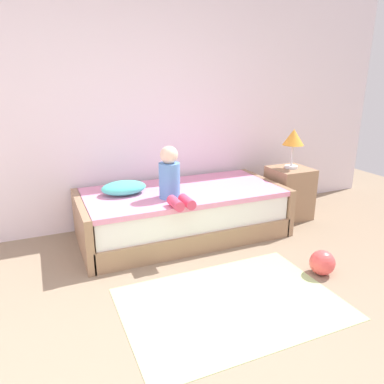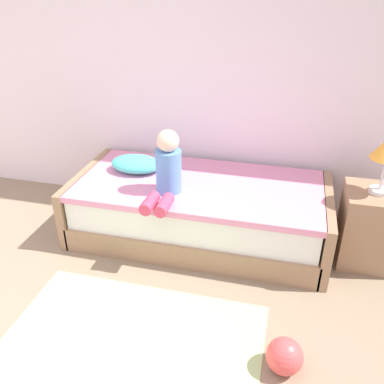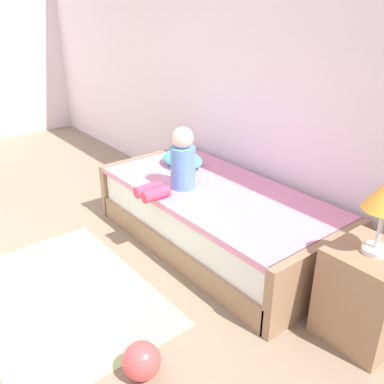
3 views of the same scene
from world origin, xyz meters
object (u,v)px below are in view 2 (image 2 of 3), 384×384
at_px(bed, 199,210).
at_px(nightstand, 370,227).
at_px(pillow, 136,164).
at_px(child_figure, 167,170).
at_px(toy_ball, 284,356).

bearing_deg(bed, nightstand, -0.59).
xyz_separation_m(nightstand, pillow, (-1.93, 0.11, 0.26)).
distance_m(child_figure, pillow, 0.52).
relative_size(nightstand, pillow, 1.36).
bearing_deg(pillow, nightstand, -3.37).
relative_size(bed, pillow, 4.80).
xyz_separation_m(child_figure, pillow, (-0.38, 0.33, -0.14)).
xyz_separation_m(pillow, toy_ball, (1.37, -1.32, -0.46)).
bearing_deg(toy_ball, child_figure, 134.75).
bearing_deg(nightstand, toy_ball, -115.01).
height_order(bed, toy_ball, bed).
bearing_deg(toy_ball, bed, 122.66).
height_order(nightstand, pillow, pillow).
height_order(nightstand, child_figure, child_figure).
relative_size(bed, nightstand, 3.52).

